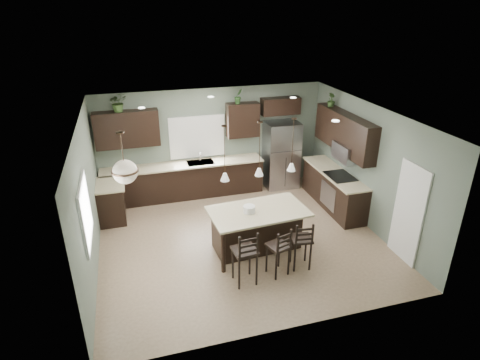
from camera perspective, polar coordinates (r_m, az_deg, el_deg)
name	(u,v)px	position (r m, az deg, el deg)	size (l,w,h in m)	color
ground	(241,239)	(8.97, 0.09, -8.39)	(6.00, 6.00, 0.00)	#9E8466
pantry_door	(408,213)	(8.54, 22.83, -4.39)	(0.04, 0.82, 2.04)	white
window_back	(197,137)	(10.65, -6.11, 6.15)	(1.35, 0.02, 1.00)	white
window_left	(85,213)	(7.29, -21.22, -4.35)	(0.02, 1.10, 1.00)	white
left_return_cabs	(111,202)	(9.99, -17.81, -3.06)	(0.60, 0.90, 0.90)	black
left_return_countertop	(110,184)	(9.79, -18.04, -0.60)	(0.66, 0.96, 0.04)	beige
back_lower_cabs	(184,181)	(10.72, -7.94, -0.14)	(4.20, 0.60, 0.90)	black
back_countertop	(183,165)	(10.52, -8.06, 2.15)	(4.20, 0.66, 0.04)	beige
sink_inset	(200,163)	(10.58, -5.66, 2.49)	(0.70, 0.45, 0.01)	gray
faucet	(200,158)	(10.50, -5.66, 3.17)	(0.02, 0.02, 0.28)	silver
back_upper_left	(127,129)	(10.25, -15.78, 6.98)	(1.55, 0.34, 0.90)	black
back_upper_right	(243,120)	(10.65, 0.38, 8.54)	(0.85, 0.34, 0.90)	black
fridge_header	(280,106)	(10.91, 5.77, 10.43)	(1.05, 0.34, 0.45)	black
right_lower_cabs	(333,190)	(10.41, 13.15, -1.35)	(0.60, 2.35, 0.90)	black
right_countertop	(335,173)	(10.21, 13.30, 1.02)	(0.66, 2.35, 0.04)	beige
cooktop	(340,176)	(9.98, 14.05, 0.55)	(0.58, 0.75, 0.02)	black
wall_oven_front	(328,196)	(10.06, 12.36, -2.21)	(0.01, 0.72, 0.60)	gray
right_upper_cabs	(344,132)	(9.93, 14.63, 6.57)	(0.34, 2.35, 0.90)	black
microwave	(347,152)	(9.81, 14.92, 3.84)	(0.40, 0.75, 0.40)	gray
refrigerator	(281,155)	(11.15, 5.85, 3.61)	(0.90, 0.74, 1.85)	#9B9AA2
kitchen_island	(258,230)	(8.41, 2.55, -7.12)	(1.98, 1.12, 0.92)	black
serving_dish	(249,209)	(8.08, 1.31, -4.16)	(0.24, 0.24, 0.14)	silver
bar_stool_left	(245,256)	(7.44, 0.66, -10.80)	(0.42, 0.42, 1.14)	black
bar_stool_center	(278,251)	(7.71, 5.43, -10.00)	(0.38, 0.38, 1.02)	black
bar_stool_right	(301,244)	(7.95, 8.67, -8.94)	(0.39, 0.39, 1.05)	black
pendant_left	(225,154)	(7.40, -2.22, 3.77)	(0.17, 0.17, 1.10)	white
pendant_center	(260,149)	(7.63, 2.80, 4.41)	(0.17, 0.17, 1.10)	white
pendant_right	(293,145)	(7.92, 7.49, 4.97)	(0.17, 0.17, 1.10)	white
chandelier	(123,158)	(7.30, -16.27, 3.02)	(0.48, 0.48, 0.97)	beige
plant_back_left	(118,102)	(10.05, -16.97, 10.52)	(0.41, 0.35, 0.45)	#314C21
plant_back_right	(238,96)	(10.43, -0.25, 11.83)	(0.21, 0.17, 0.38)	#2E5927
plant_right_wall	(331,100)	(10.36, 12.86, 11.03)	(0.19, 0.19, 0.34)	#2C481F
room_shell	(241,168)	(8.18, 0.10, 1.68)	(6.00, 6.00, 6.00)	slate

